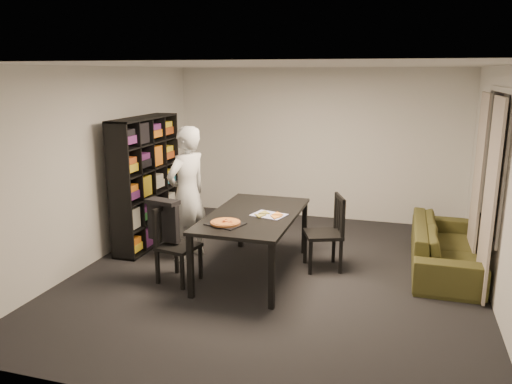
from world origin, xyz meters
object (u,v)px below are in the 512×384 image
(sofa, at_px, (445,246))
(chair_right, at_px, (330,227))
(pepperoni_pizza, at_px, (225,222))
(baking_tray, at_px, (225,224))
(person, at_px, (187,194))
(chair_left, at_px, (172,239))
(dining_table, at_px, (254,219))
(bookshelf, at_px, (146,182))

(sofa, bearing_deg, chair_right, 106.28)
(pepperoni_pizza, bearing_deg, baking_tray, 127.49)
(person, height_order, baking_tray, person)
(chair_left, bearing_deg, dining_table, -48.87)
(baking_tray, bearing_deg, sofa, 28.93)
(baking_tray, height_order, pepperoni_pizza, pepperoni_pizza)
(person, relative_size, pepperoni_pizza, 5.24)
(bookshelf, relative_size, person, 1.04)
(bookshelf, xyz_separation_m, dining_table, (1.85, -0.64, -0.23))
(sofa, bearing_deg, dining_table, 110.29)
(chair_left, bearing_deg, baking_tray, -81.03)
(person, xyz_separation_m, pepperoni_pizza, (0.85, -0.81, -0.10))
(person, bearing_deg, chair_left, 31.55)
(person, bearing_deg, sofa, 121.49)
(chair_right, xyz_separation_m, person, (-1.94, -0.18, 0.36))
(bookshelf, relative_size, baking_tray, 4.75)
(bookshelf, xyz_separation_m, pepperoni_pizza, (1.67, -1.18, -0.13))
(baking_tray, xyz_separation_m, sofa, (2.54, 1.40, -0.50))
(dining_table, relative_size, pepperoni_pizza, 5.45)
(pepperoni_pizza, bearing_deg, dining_table, 71.62)
(chair_left, height_order, baking_tray, chair_left)
(chair_left, distance_m, chair_right, 2.03)
(baking_tray, bearing_deg, dining_table, 70.94)
(chair_left, distance_m, baking_tray, 0.76)
(bookshelf, distance_m, person, 0.90)
(bookshelf, relative_size, pepperoni_pizza, 5.43)
(sofa, bearing_deg, person, 100.03)
(chair_left, xyz_separation_m, baking_tray, (0.71, -0.04, 0.26))
(dining_table, bearing_deg, chair_left, -151.04)
(pepperoni_pizza, relative_size, sofa, 0.17)
(dining_table, distance_m, baking_tray, 0.57)
(bookshelf, height_order, dining_table, bookshelf)
(dining_table, height_order, pepperoni_pizza, pepperoni_pizza)
(dining_table, relative_size, chair_left, 2.03)
(chair_left, height_order, person, person)
(bookshelf, distance_m, dining_table, 1.97)
(chair_right, bearing_deg, dining_table, -84.83)
(person, bearing_deg, dining_table, 96.64)
(baking_tray, bearing_deg, person, 136.36)
(person, bearing_deg, pepperoni_pizza, 67.75)
(dining_table, bearing_deg, bookshelf, 160.93)
(chair_left, bearing_deg, sofa, -55.04)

